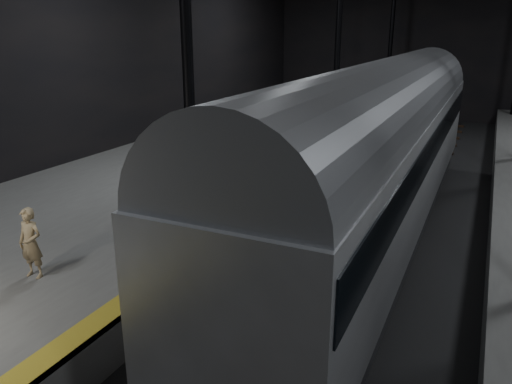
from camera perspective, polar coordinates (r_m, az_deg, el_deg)
The scene contains 6 objects.
ground at distance 15.32m, azimuth 13.60°, elevation -5.17°, with size 44.00×44.00×0.00m, color black.
platform_left at distance 17.99m, azimuth -10.25°, elevation 0.28°, with size 9.00×43.80×1.00m, color #4E4E4C.
tactile_strip at distance 15.84m, azimuth 2.34°, elevation 0.02°, with size 0.50×43.80×0.01m, color olive.
track at distance 15.29m, azimuth 13.62°, elevation -4.93°, with size 2.40×43.00×0.24m.
train at distance 14.36m, azimuth 14.34°, elevation 5.11°, with size 2.84×18.96×5.07m.
woman at distance 11.25m, azimuth -24.35°, elevation -5.34°, with size 0.55×0.36×1.51m, color #9F8861.
Camera 1 is at (2.56, -13.89, 5.93)m, focal length 35.00 mm.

